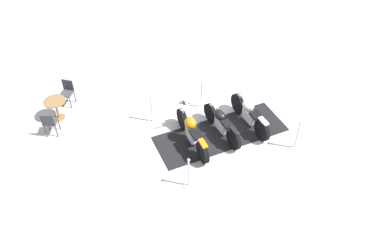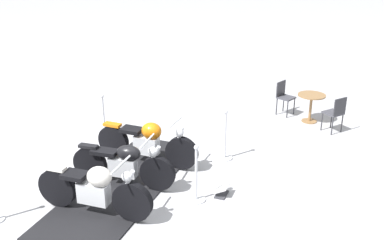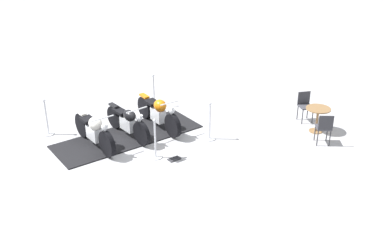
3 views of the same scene
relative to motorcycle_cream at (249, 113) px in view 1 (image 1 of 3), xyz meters
The scene contains 13 objects.
ground_plane 1.15m from the motorcycle_cream, 138.73° to the right, with size 80.00×80.00×0.00m, color #B2B2B7.
display_platform 1.15m from the motorcycle_cream, 138.73° to the right, with size 4.27×1.53×0.03m, color black.
motorcycle_cream is the anchor object (origin of this frame).
motorcycle_black 1.04m from the motorcycle_cream, 140.13° to the right, with size 1.54×1.60×1.01m.
motorcycle_copper 2.07m from the motorcycle_cream, 140.30° to the right, with size 1.55×1.91×1.02m.
stanchion_right_mid 1.81m from the motorcycle_cream, 164.77° to the left, with size 0.35×0.35×1.12m.
stanchion_left_rear 3.24m from the motorcycle_cream, 112.12° to the right, with size 0.32×0.32×1.12m.
stanchion_right_rear 3.21m from the motorcycle_cream, 167.65° to the right, with size 0.35×0.35×1.14m.
stanchion_left_front 1.72m from the motorcycle_cream, 23.29° to the right, with size 0.32×0.32×1.12m.
info_placard 2.35m from the motorcycle_cream, 165.88° to the left, with size 0.39×0.38×0.21m.
cafe_table 6.42m from the motorcycle_cream, 167.73° to the right, with size 0.72×0.72×0.75m.
cafe_chair_near_table 6.31m from the motorcycle_cream, behind, with size 0.41×0.41×0.92m.
cafe_chair_across_table 6.40m from the motorcycle_cream, 160.41° to the right, with size 0.50×0.50×0.91m.
Camera 1 is at (1.49, -9.01, 8.80)m, focal length 36.26 mm.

